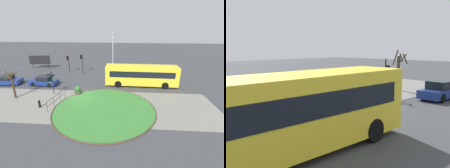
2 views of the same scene
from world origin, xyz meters
TOP-DOWN VIEW (x-y plane):
  - ground at (0.00, 0.00)m, footprint 120.00×120.00m
  - sidewalk_paving at (0.00, -1.91)m, footprint 32.00×8.18m
  - grass_island at (3.47, -2.80)m, footprint 10.93×10.93m
  - grass_kerb_ring at (3.47, -2.80)m, footprint 11.24×11.24m
  - signpost_directional at (-3.79, 0.84)m, footprint 1.26×0.94m
  - bollard_foreground at (-3.82, -2.88)m, footprint 0.24×0.24m
  - railing_grass_edge at (-2.18, -1.91)m, footprint 0.64×3.87m
  - bus_yellow at (8.07, 4.98)m, footprint 10.55×2.68m
  - car_near_lane at (-6.58, 3.99)m, footprint 4.26×2.02m
  - car_far_lane at (-12.30, 3.84)m, footprint 4.06×2.10m
  - traffic_light_near at (-4.95, 10.67)m, footprint 0.49×0.30m
  - traffic_light_far at (-2.39, 10.78)m, footprint 0.49×0.27m
  - lamppost_tall at (3.41, 10.80)m, footprint 0.32×0.32m
  - billboard_left at (-11.70, 13.12)m, footprint 4.11×0.72m
  - planter_near_signpost at (-0.53, 0.99)m, footprint 0.92×0.92m
  - street_tree_bare at (-8.11, -0.73)m, footprint 1.27×1.23m

SIDE VIEW (x-z plane):
  - ground at x=0.00m, z-range 0.00..0.00m
  - sidewalk_paving at x=0.00m, z-range 0.00..0.02m
  - grass_island at x=3.47m, z-range 0.00..0.10m
  - grass_kerb_ring at x=3.47m, z-range 0.00..0.11m
  - bollard_foreground at x=-3.82m, z-range 0.01..0.92m
  - planter_near_signpost at x=-0.53m, z-range -0.06..1.08m
  - car_far_lane at x=-12.30m, z-range -0.05..1.32m
  - car_near_lane at x=-6.58m, z-range -0.06..1.35m
  - railing_grass_edge at x=-2.18m, z-range 0.16..1.31m
  - bus_yellow at x=8.07m, z-range 0.12..3.12m
  - billboard_left at x=-11.70m, z-range 0.43..3.15m
  - signpost_directional at x=-3.79m, z-range 0.26..3.37m
  - street_tree_bare at x=-8.11m, z-range 0.05..3.75m
  - traffic_light_near at x=-4.95m, z-range 0.76..3.98m
  - traffic_light_far at x=-2.39m, z-range 0.81..4.25m
  - lamppost_tall at x=3.41m, z-range 0.29..7.79m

